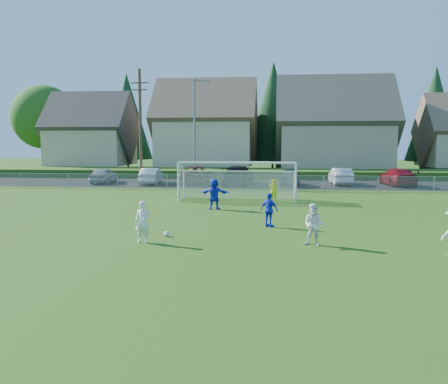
% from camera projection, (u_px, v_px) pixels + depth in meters
% --- Properties ---
extents(ground, '(160.00, 160.00, 0.00)m').
position_uv_depth(ground, '(196.00, 265.00, 14.58)').
color(ground, '#193D0C').
rests_on(ground, ground).
extents(asphalt_lot, '(60.00, 60.00, 0.00)m').
position_uv_depth(asphalt_lot, '(248.00, 184.00, 41.75)').
color(asphalt_lot, black).
rests_on(asphalt_lot, ground).
extents(grass_embankment, '(70.00, 6.00, 0.80)m').
position_uv_depth(grass_embankment, '(252.00, 173.00, 49.12)').
color(grass_embankment, '#1E420F').
rests_on(grass_embankment, ground).
extents(soccer_ball, '(0.22, 0.22, 0.22)m').
position_uv_depth(soccer_ball, '(166.00, 234.00, 18.93)').
color(soccer_ball, white).
rests_on(soccer_ball, ground).
extents(player_white_a, '(0.57, 0.38, 1.57)m').
position_uv_depth(player_white_a, '(143.00, 222.00, 17.74)').
color(player_white_a, white).
rests_on(player_white_a, ground).
extents(player_white_b, '(0.92, 0.83, 1.55)m').
position_uv_depth(player_white_b, '(314.00, 225.00, 17.22)').
color(player_white_b, white).
rests_on(player_white_b, ground).
extents(player_blue_a, '(0.95, 0.80, 1.52)m').
position_uv_depth(player_blue_a, '(269.00, 210.00, 20.95)').
color(player_blue_a, '#162CCF').
rests_on(player_blue_a, ground).
extents(player_blue_b, '(1.63, 0.64, 1.72)m').
position_uv_depth(player_blue_b, '(214.00, 194.00, 26.29)').
color(player_blue_b, '#162CCF').
rests_on(player_blue_b, ground).
extents(goalkeeper, '(0.53, 0.35, 1.43)m').
position_uv_depth(goalkeeper, '(273.00, 190.00, 29.57)').
color(goalkeeper, yellow).
rests_on(goalkeeper, ground).
extents(car_a, '(1.89, 4.22, 1.41)m').
position_uv_depth(car_a, '(104.00, 175.00, 42.29)').
color(car_a, '#9C9FA3').
rests_on(car_a, ground).
extents(car_b, '(1.76, 4.31, 1.39)m').
position_uv_depth(car_b, '(151.00, 176.00, 41.48)').
color(car_b, white).
rests_on(car_b, ground).
extents(car_c, '(2.99, 5.70, 1.53)m').
position_uv_depth(car_c, '(196.00, 175.00, 41.56)').
color(car_c, '#500C09').
rests_on(car_c, ground).
extents(car_d, '(2.59, 5.73, 1.63)m').
position_uv_depth(car_d, '(238.00, 175.00, 40.85)').
color(car_d, black).
rests_on(car_d, ground).
extents(car_e, '(1.71, 4.24, 1.44)m').
position_uv_depth(car_e, '(290.00, 177.00, 40.11)').
color(car_e, '#131D44').
rests_on(car_e, ground).
extents(car_f, '(1.65, 4.41, 1.44)m').
position_uv_depth(car_f, '(341.00, 176.00, 40.72)').
color(car_f, silver).
rests_on(car_f, ground).
extents(car_g, '(2.48, 5.22, 1.47)m').
position_uv_depth(car_g, '(397.00, 177.00, 39.95)').
color(car_g, maroon).
rests_on(car_g, ground).
extents(soccer_goal, '(7.42, 1.90, 2.50)m').
position_uv_depth(soccer_goal, '(238.00, 175.00, 30.26)').
color(soccer_goal, white).
rests_on(soccer_goal, ground).
extents(chainlink_fence, '(52.06, 0.06, 1.20)m').
position_uv_depth(chainlink_fence, '(244.00, 182.00, 36.25)').
color(chainlink_fence, gray).
rests_on(chainlink_fence, ground).
extents(streetlight, '(1.38, 0.18, 9.00)m').
position_uv_depth(streetlight, '(195.00, 128.00, 40.22)').
color(streetlight, slate).
rests_on(streetlight, ground).
extents(utility_pole, '(1.60, 0.26, 10.00)m').
position_uv_depth(utility_pole, '(140.00, 125.00, 41.72)').
color(utility_pole, '#473321').
rests_on(utility_pole, ground).
extents(houses_row, '(53.90, 11.45, 13.27)m').
position_uv_depth(houses_row, '(273.00, 110.00, 55.52)').
color(houses_row, tan).
rests_on(houses_row, ground).
extents(tree_row, '(65.98, 12.36, 13.80)m').
position_uv_depth(tree_row, '(266.00, 116.00, 61.87)').
color(tree_row, '#382616').
rests_on(tree_row, ground).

